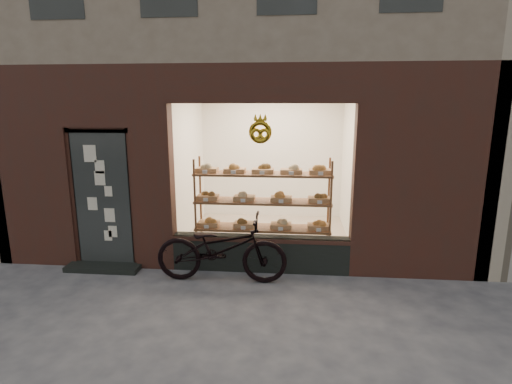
# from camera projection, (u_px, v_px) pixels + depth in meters

# --- Properties ---
(ground) EXTENTS (90.00, 90.00, 0.00)m
(ground) POSITION_uv_depth(u_px,v_px,m) (202.00, 349.00, 4.23)
(ground) COLOR #484851
(display_shelf) EXTENTS (2.20, 0.45, 1.70)m
(display_shelf) POSITION_uv_depth(u_px,v_px,m) (263.00, 209.00, 6.48)
(display_shelf) COLOR #57301B
(display_shelf) RESTS_ON ground
(bicycle) EXTENTS (1.90, 0.68, 1.00)m
(bicycle) POSITION_uv_depth(u_px,v_px,m) (221.00, 249.00, 5.77)
(bicycle) COLOR black
(bicycle) RESTS_ON ground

